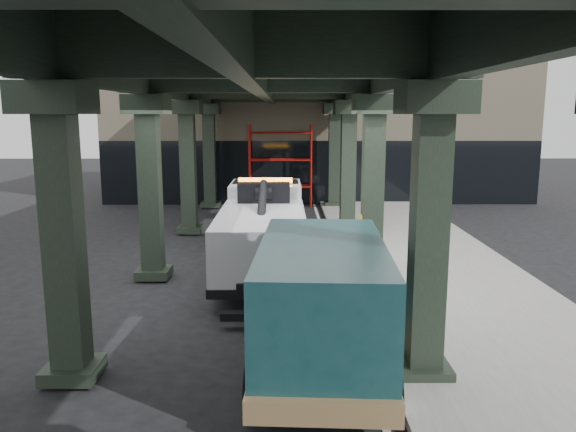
{
  "coord_description": "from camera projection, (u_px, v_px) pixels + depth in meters",
  "views": [
    {
      "loc": [
        0.24,
        -13.0,
        4.5
      ],
      "look_at": [
        0.32,
        2.39,
        1.7
      ],
      "focal_mm": 35.0,
      "sensor_mm": 36.0,
      "label": 1
    }
  ],
  "objects": [
    {
      "name": "building",
      "position": [
        315.0,
        123.0,
        32.57
      ],
      "size": [
        22.0,
        10.0,
        8.0
      ],
      "primitive_type": "cube",
      "color": "#C6B793",
      "rests_on": "ground"
    },
    {
      "name": "sidewalk",
      "position": [
        438.0,
        276.0,
        15.57
      ],
      "size": [
        5.0,
        40.0,
        0.15
      ],
      "primitive_type": "cube",
      "color": "gray",
      "rests_on": "ground"
    },
    {
      "name": "tow_truck",
      "position": [
        264.0,
        226.0,
        16.31
      ],
      "size": [
        2.47,
        8.06,
        2.63
      ],
      "rotation": [
        0.0,
        0.0,
        0.0
      ],
      "color": "black",
      "rests_on": "ground"
    },
    {
      "name": "scaffolding",
      "position": [
        280.0,
        163.0,
        27.63
      ],
      "size": [
        3.08,
        0.88,
        4.0
      ],
      "color": "#B2140E",
      "rests_on": "ground"
    },
    {
      "name": "lane_stripe",
      "position": [
        338.0,
        278.0,
        15.57
      ],
      "size": [
        0.12,
        38.0,
        0.01
      ],
      "primitive_type": "cube",
      "color": "silver",
      "rests_on": "ground"
    },
    {
      "name": "viaduct",
      "position": [
        261.0,
        77.0,
        14.59
      ],
      "size": [
        7.4,
        32.0,
        6.4
      ],
      "color": "black",
      "rests_on": "ground"
    },
    {
      "name": "towed_van",
      "position": [
        322.0,
        298.0,
        10.02
      ],
      "size": [
        2.58,
        5.88,
        2.34
      ],
      "rotation": [
        0.0,
        0.0,
        -0.05
      ],
      "color": "#10353A",
      "rests_on": "ground"
    },
    {
      "name": "ground",
      "position": [
        275.0,
        303.0,
        13.6
      ],
      "size": [
        90.0,
        90.0,
        0.0
      ],
      "primitive_type": "plane",
      "color": "black",
      "rests_on": "ground"
    }
  ]
}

